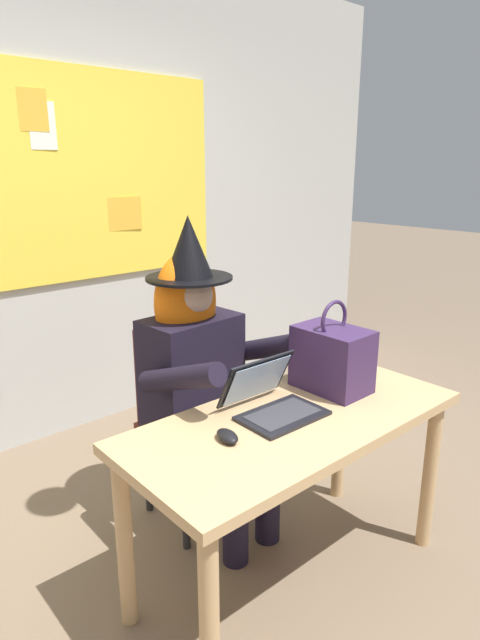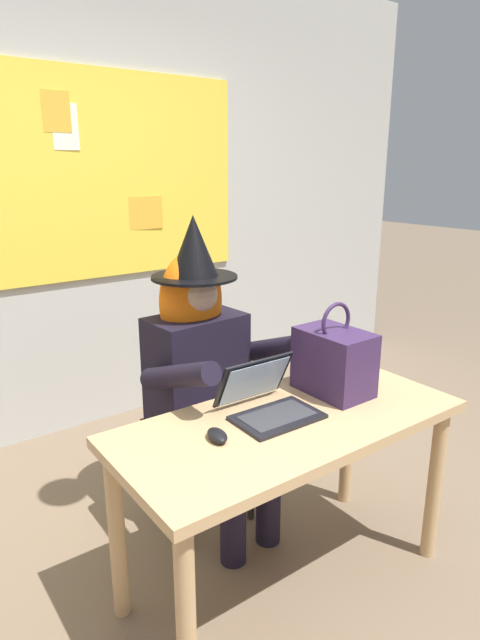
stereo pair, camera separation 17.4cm
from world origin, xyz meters
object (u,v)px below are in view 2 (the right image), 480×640
chair_at_desk (192,408)px  handbag (334,361)px  computer_mouse (217,435)px  person_costumed (205,360)px  laptop (268,402)px  desk_main (289,444)px

chair_at_desk → handbag: handbag is taller
computer_mouse → handbag: bearing=15.8°
person_costumed → handbag: bearing=30.8°
laptop → handbag: size_ratio=0.86×
desk_main → person_costumed: person_costumed is taller
laptop → computer_mouse: 0.27m
person_costumed → laptop: size_ratio=4.38×
chair_at_desk → laptop: bearing=1.9°
desk_main → person_costumed: 0.57m
desk_main → laptop: size_ratio=4.09×
desk_main → person_costumed: bearing=91.9°
desk_main → computer_mouse: (-0.31, 0.03, 0.12)m
laptop → desk_main: bearing=-60.4°
person_costumed → laptop: (-0.02, -0.46, -0.02)m
chair_at_desk → handbag: 0.75m
computer_mouse → laptop: bearing=22.5°
chair_at_desk → person_costumed: bearing=3.1°
computer_mouse → handbag: 0.62m
laptop → computer_mouse: laptop is taller
laptop → computer_mouse: size_ratio=3.11×
person_costumed → handbag: 0.57m
desk_main → handbag: handbag is taller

